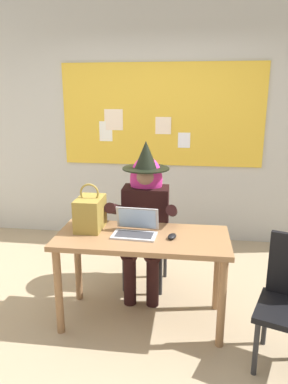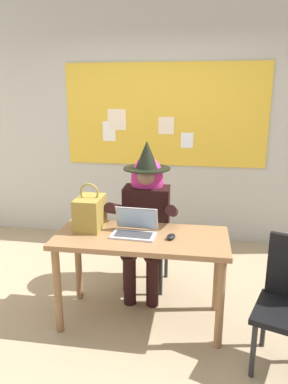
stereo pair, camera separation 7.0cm
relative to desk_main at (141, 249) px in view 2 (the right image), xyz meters
name	(u,v)px [view 2 (the right image)]	position (x,y,z in m)	size (l,w,h in m)	color
ground_plane	(137,321)	(-0.03, -0.03, -0.63)	(24.00, 24.00, 0.00)	tan
wall_back_bulletin	(165,119)	(-0.03, 1.84, 0.86)	(5.86, 2.03, 2.97)	#B2B2AD
desk_main	(141,249)	(0.00, 0.00, 0.00)	(1.34, 0.62, 0.74)	#8E6642
chair_at_desk	(148,232)	(-0.05, 0.66, -0.13)	(0.44, 0.44, 0.90)	#4C1E19
person_costumed	(146,209)	(-0.05, 0.54, 0.15)	(0.60, 0.68, 1.40)	black
laptop	(135,228)	(-0.06, 0.02, 0.15)	(0.35, 0.26, 0.20)	#B7B7BC
computer_mouse	(171,237)	(0.23, -0.02, 0.13)	(0.06, 0.10, 0.03)	black
handbag	(90,212)	(-0.44, 0.09, 0.24)	(0.20, 0.30, 0.38)	olive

